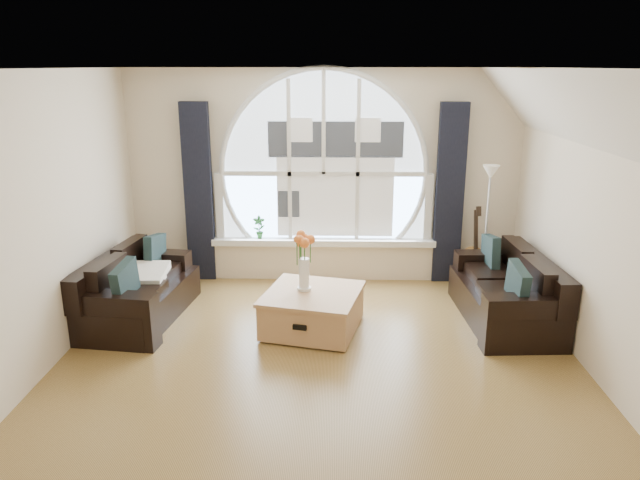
{
  "coord_description": "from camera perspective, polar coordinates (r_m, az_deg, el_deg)",
  "views": [
    {
      "loc": [
        0.14,
        -4.77,
        2.73
      ],
      "look_at": [
        0.0,
        0.9,
        1.05
      ],
      "focal_mm": 33.31,
      "sensor_mm": 36.0,
      "label": 1
    }
  ],
  "objects": [
    {
      "name": "guitar",
      "position": [
        7.78,
        14.57,
        -0.48
      ],
      "size": [
        0.38,
        0.27,
        1.06
      ],
      "primitive_type": "cube",
      "rotation": [
        0.0,
        0.0,
        0.09
      ],
      "color": "brown",
      "rests_on": "ground"
    },
    {
      "name": "potted_plant",
      "position": [
        7.76,
        -5.87,
        1.23
      ],
      "size": [
        0.17,
        0.13,
        0.3
      ],
      "primitive_type": "imported",
      "rotation": [
        0.0,
        0.0,
        0.18
      ],
      "color": "#1E6023",
      "rests_on": "window_sill"
    },
    {
      "name": "floor_lamp",
      "position": [
        7.45,
        15.66,
        0.85
      ],
      "size": [
        0.24,
        0.24,
        1.6
      ],
      "primitive_type": "cube",
      "color": "#B2B2B2",
      "rests_on": "ground"
    },
    {
      "name": "neighbor_house",
      "position": [
        7.58,
        1.49,
        7.14
      ],
      "size": [
        1.7,
        0.02,
        1.5
      ],
      "primitive_type": "cube",
      "color": "silver",
      "rests_on": "wall_back"
    },
    {
      "name": "coffee_chest",
      "position": [
        6.34,
        -0.72,
        -6.66
      ],
      "size": [
        1.16,
        1.16,
        0.47
      ],
      "primitive_type": "cube",
      "rotation": [
        0.0,
        0.0,
        -0.24
      ],
      "color": "#A6754A",
      "rests_on": "ground"
    },
    {
      "name": "wall_right",
      "position": [
        5.5,
        26.76,
        0.15
      ],
      "size": [
        0.01,
        5.5,
        2.7
      ],
      "primitive_type": "cube",
      "color": "beige",
      "rests_on": "ground"
    },
    {
      "name": "window_sill",
      "position": [
        7.75,
        0.33,
        -0.16
      ],
      "size": [
        2.9,
        0.22,
        0.08
      ],
      "primitive_type": "cube",
      "color": "white",
      "rests_on": "wall_back"
    },
    {
      "name": "arched_window",
      "position": [
        7.58,
        0.35,
        8.1
      ],
      "size": [
        2.6,
        0.06,
        2.15
      ],
      "primitive_type": "cube",
      "color": "silver",
      "rests_on": "wall_back"
    },
    {
      "name": "throw_blanket",
      "position": [
        6.88,
        -16.83,
        -3.17
      ],
      "size": [
        0.58,
        0.58,
        0.1
      ],
      "primitive_type": "cube",
      "rotation": [
        0.0,
        0.0,
        0.05
      ],
      "color": "silver",
      "rests_on": "sofa_left"
    },
    {
      "name": "window_frame",
      "position": [
        7.55,
        0.35,
        8.07
      ],
      "size": [
        2.76,
        0.08,
        2.15
      ],
      "primitive_type": "cube",
      "color": "white",
      "rests_on": "wall_back"
    },
    {
      "name": "sofa_right",
      "position": [
        6.81,
        17.42,
        -4.3
      ],
      "size": [
        0.92,
        1.71,
        0.74
      ],
      "primitive_type": "cube",
      "rotation": [
        0.0,
        0.0,
        0.05
      ],
      "color": "black",
      "rests_on": "ground"
    },
    {
      "name": "curtain_right",
      "position": [
        7.71,
        12.34,
        4.28
      ],
      "size": [
        0.35,
        0.12,
        2.3
      ],
      "primitive_type": "cube",
      "color": "black",
      "rests_on": "ground"
    },
    {
      "name": "ceiling",
      "position": [
        4.78,
        -0.28,
        16.13
      ],
      "size": [
        5.0,
        5.5,
        0.01
      ],
      "primitive_type": "cube",
      "color": "silver",
      "rests_on": "ground"
    },
    {
      "name": "wall_left",
      "position": [
        5.63,
        -26.62,
        0.51
      ],
      "size": [
        0.01,
        5.5,
        2.7
      ],
      "primitive_type": "cube",
      "color": "beige",
      "rests_on": "ground"
    },
    {
      "name": "curtain_left",
      "position": [
        7.77,
        -11.59,
        4.42
      ],
      "size": [
        0.35,
        0.12,
        2.3
      ],
      "primitive_type": "cube",
      "color": "black",
      "rests_on": "ground"
    },
    {
      "name": "sofa_left",
      "position": [
        6.88,
        -17.04,
        -4.08
      ],
      "size": [
        1.01,
        1.72,
        0.73
      ],
      "primitive_type": "cube",
      "rotation": [
        0.0,
        0.0,
        -0.12
      ],
      "color": "black",
      "rests_on": "ground"
    },
    {
      "name": "attic_slope",
      "position": [
        5.21,
        25.16,
        10.79
      ],
      "size": [
        0.92,
        5.5,
        0.72
      ],
      "primitive_type": "cube",
      "color": "silver",
      "rests_on": "ground"
    },
    {
      "name": "ground",
      "position": [
        5.5,
        -0.24,
        -13.26
      ],
      "size": [
        5.0,
        5.5,
        0.01
      ],
      "primitive_type": "cube",
      "color": "brown",
      "rests_on": "ground"
    },
    {
      "name": "wall_front",
      "position": [
        2.45,
        -2.26,
        -17.75
      ],
      "size": [
        5.0,
        0.01,
        2.7
      ],
      "primitive_type": "cube",
      "color": "beige",
      "rests_on": "ground"
    },
    {
      "name": "wall_back",
      "position": [
        7.65,
        0.35,
        6.1
      ],
      "size": [
        5.0,
        0.01,
        2.7
      ],
      "primitive_type": "cube",
      "color": "beige",
      "rests_on": "ground"
    },
    {
      "name": "vase_flowers",
      "position": [
        6.2,
        -1.56,
        -1.44
      ],
      "size": [
        0.24,
        0.24,
        0.7
      ],
      "primitive_type": "cube",
      "color": "white",
      "rests_on": "coffee_chest"
    }
  ]
}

